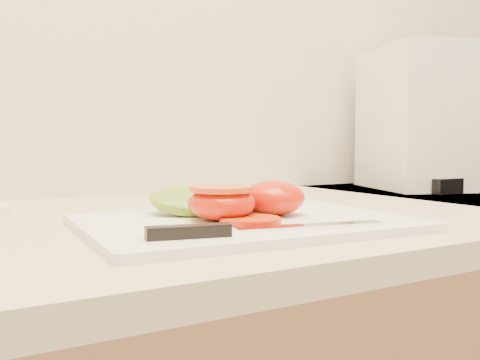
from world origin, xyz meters
TOP-DOWN VIEW (x-y plane):
  - cutting_board at (-0.25, 1.55)m, footprint 0.39×0.29m
  - tomato_half_dome at (-0.20, 1.55)m, footprint 0.08×0.08m
  - tomato_half_cut at (-0.28, 1.55)m, footprint 0.08×0.08m
  - tomato_slice_0 at (-0.26, 1.51)m, footprint 0.07×0.07m
  - lettuce_leaf_0 at (-0.26, 1.62)m, footprint 0.16×0.11m
  - lettuce_leaf_1 at (-0.21, 1.62)m, footprint 0.12×0.09m
  - knife at (-0.30, 1.46)m, footprint 0.26×0.06m
  - appliance at (0.36, 1.81)m, footprint 0.27×0.30m

SIDE VIEW (x-z plane):
  - cutting_board at x=-0.25m, z-range 0.93..0.94m
  - tomato_slice_0 at x=-0.26m, z-range 0.94..0.95m
  - knife at x=-0.30m, z-range 0.94..0.95m
  - lettuce_leaf_1 at x=-0.21m, z-range 0.94..0.96m
  - lettuce_leaf_0 at x=-0.26m, z-range 0.94..0.97m
  - tomato_half_cut at x=-0.28m, z-range 0.94..0.98m
  - tomato_half_dome at x=-0.20m, z-range 0.94..0.98m
  - appliance at x=0.36m, z-range 0.93..1.23m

